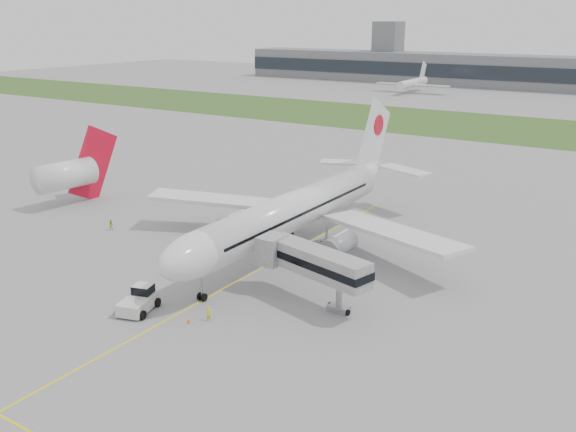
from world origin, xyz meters
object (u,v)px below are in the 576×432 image
Objects in this scene: airliner at (298,208)px; neighbor_aircraft at (69,174)px; pushback_tug at (139,300)px; ground_crew_near at (209,313)px; jet_bridge at (310,261)px.

neighbor_aircraft is (-42.80, -2.26, -0.41)m from airliner.
pushback_tug is 8.07m from ground_crew_near.
jet_bridge is 54.26m from neighbor_aircraft.
airliner is 42.86m from neighbor_aircraft.
airliner is 17.24m from jet_bridge.
jet_bridge is (10.20, -13.87, -0.83)m from airliner.
neighbor_aircraft is at bearing -177.91° from jet_bridge.
neighbor_aircraft is at bearing 133.22° from pushback_tug.
airliner reaches higher than pushback_tug.
ground_crew_near is 51.24m from neighbor_aircraft.
jet_bridge is at bearing -6.98° from neighbor_aircraft.
airliner is 10.06× the size of pushback_tug.
neighbor_aircraft is at bearing -45.88° from ground_crew_near.
neighbor_aircraft is (-53.00, 11.61, 0.42)m from jet_bridge.
pushback_tug is (-4.10, -25.23, -4.53)m from airliner.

